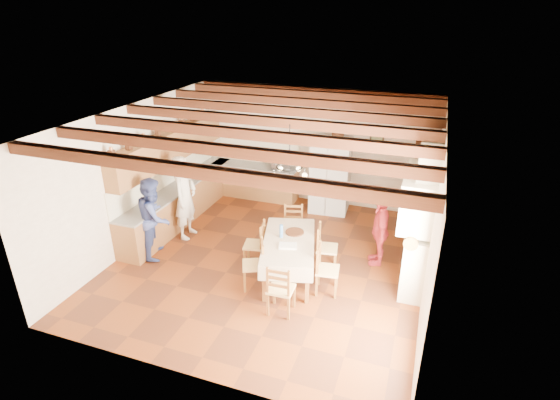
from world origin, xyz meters
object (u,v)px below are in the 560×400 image
object	(u,v)px
dining_table	(289,244)
microwave	(281,163)
refrigerator	(330,175)
chair_end_far	(293,227)
person_woman_red	(380,230)
chair_right_near	(328,269)
person_woman_blue	(154,217)
hutch	(422,187)
chair_left_near	(253,264)
chair_right_far	(327,247)
person_man	(185,197)
chair_left_far	(254,244)
chair_end_near	(281,288)

from	to	relation	value
dining_table	microwave	distance (m)	3.64
refrigerator	chair_end_far	size ratio (longest dim) A/B	1.95
chair_end_far	person_woman_red	bearing A→B (deg)	-16.02
chair_right_near	person_woman_blue	bearing A→B (deg)	80.31
hutch	person_woman_red	size ratio (longest dim) A/B	1.54
hutch	chair_left_near	distance (m)	4.25
chair_right_near	microwave	bearing A→B (deg)	22.76
person_woman_blue	microwave	size ratio (longest dim) A/B	3.24
chair_right_far	chair_end_far	xyz separation A→B (m)	(-0.89, 0.57, 0.00)
person_woman_blue	person_man	bearing A→B (deg)	-34.48
dining_table	chair_right_far	xyz separation A→B (m)	(0.63, 0.51, -0.23)
refrigerator	chair_right_far	world-z (taller)	refrigerator
microwave	chair_left_far	bearing A→B (deg)	-97.32
person_woman_blue	chair_end_near	bearing A→B (deg)	-130.12
chair_left_far	person_woman_red	xyz separation A→B (m)	(2.31, 0.92, 0.26)
dining_table	chair_left_near	bearing A→B (deg)	-133.50
chair_right_near	person_man	world-z (taller)	person_man
refrigerator	chair_left_near	bearing A→B (deg)	-102.02
person_man	refrigerator	bearing A→B (deg)	-52.09
dining_table	chair_left_far	distance (m)	0.82
chair_left_far	person_woman_blue	distance (m)	2.13
chair_end_near	person_man	size ratio (longest dim) A/B	0.51
dining_table	chair_end_far	size ratio (longest dim) A/B	2.08
person_man	hutch	bearing A→B (deg)	-72.93
chair_left_far	chair_right_near	distance (m)	1.64
dining_table	chair_end_far	world-z (taller)	chair_end_far
refrigerator	chair_end_far	distance (m)	2.19
hutch	chair_right_far	world-z (taller)	hutch
chair_left_near	chair_right_far	distance (m)	1.53
dining_table	person_man	xyz separation A→B (m)	(-2.66, 0.78, 0.24)
chair_end_near	chair_right_near	bearing A→B (deg)	-128.36
refrigerator	chair_left_near	size ratio (longest dim) A/B	1.95
hutch	chair_right_far	distance (m)	2.77
chair_left_near	refrigerator	bearing A→B (deg)	147.70
person_woman_blue	dining_table	bearing A→B (deg)	-110.67
person_man	person_woman_blue	world-z (taller)	person_man
chair_end_far	person_woman_red	size ratio (longest dim) A/B	0.65
dining_table	microwave	world-z (taller)	microwave
refrigerator	person_man	world-z (taller)	person_man
dining_table	chair_end_far	xyz separation A→B (m)	(-0.26, 1.08, -0.23)
hutch	person_man	world-z (taller)	hutch
chair_end_near	microwave	size ratio (longest dim) A/B	1.82
person_woman_blue	chair_right_far	bearing A→B (deg)	-102.90
chair_end_near	person_woman_blue	size ratio (longest dim) A/B	0.56
refrigerator	person_woman_red	world-z (taller)	refrigerator
refrigerator	chair_left_near	xyz separation A→B (m)	(-0.52, -3.73, -0.46)
hutch	chair_right_far	xyz separation A→B (m)	(-1.60, -2.16, -0.66)
refrigerator	microwave	xyz separation A→B (m)	(-1.35, 0.17, 0.11)
hutch	person_man	size ratio (longest dim) A/B	1.20
chair_left_far	person_man	world-z (taller)	person_man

